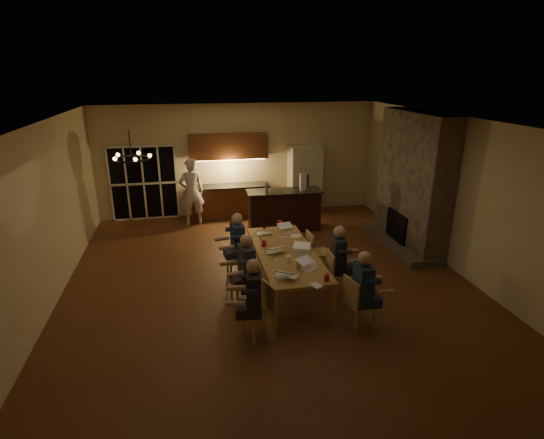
{
  "coord_description": "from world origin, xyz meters",
  "views": [
    {
      "loc": [
        -1.47,
        -7.59,
        4.06
      ],
      "look_at": [
        0.14,
        0.3,
        1.22
      ],
      "focal_mm": 28.0,
      "sensor_mm": 36.0,
      "label": 1
    }
  ],
  "objects_px": {
    "laptop_b": "(310,263)",
    "bar_blender": "(303,182)",
    "chair_left_far": "(238,259)",
    "laptop_e": "(264,229)",
    "mug_back": "(261,237)",
    "chair_right_mid": "(340,274)",
    "chandelier": "(132,159)",
    "plate_near": "(311,264)",
    "refrigerator": "(304,180)",
    "can_silver": "(298,266)",
    "laptop_f": "(287,228)",
    "redcup_mid": "(264,243)",
    "redcup_near": "(327,278)",
    "bar_island": "(284,210)",
    "chair_left_mid": "(244,283)",
    "chair_right_near": "(360,302)",
    "plate_left": "(283,276)",
    "person_right_near": "(362,291)",
    "redcup_far": "(280,223)",
    "laptop_d": "(301,248)",
    "chair_right_far": "(318,252)",
    "person_right_mid": "(338,261)",
    "person_left_near": "(254,300)",
    "chair_left_near": "(258,312)",
    "mug_front": "(289,259)",
    "person_left_far": "(238,245)",
    "laptop_a": "(289,270)",
    "person_left_mid": "(247,270)",
    "plate_far": "(296,236)",
    "dining_table": "(286,270)",
    "can_cola": "(264,226)",
    "standing_person": "(192,192)",
    "laptop_c": "(274,246)",
    "bar_bottle": "(267,187)"
  },
  "relations": [
    {
      "from": "chair_right_far",
      "to": "person_right_mid",
      "type": "xyz_separation_m",
      "value": [
        0.06,
        -0.98,
        0.24
      ]
    },
    {
      "from": "chandelier",
      "to": "plate_near",
      "type": "relative_size",
      "value": 2.62
    },
    {
      "from": "person_right_near",
      "to": "laptop_d",
      "type": "bearing_deg",
      "value": 25.46
    },
    {
      "from": "laptop_b",
      "to": "laptop_f",
      "type": "bearing_deg",
      "value": 58.29
    },
    {
      "from": "laptop_d",
      "to": "chandelier",
      "type": "bearing_deg",
      "value": -149.58
    },
    {
      "from": "plate_left",
      "to": "refrigerator",
      "type": "bearing_deg",
      "value": 70.69
    },
    {
      "from": "chair_right_near",
      "to": "chandelier",
      "type": "xyz_separation_m",
      "value": [
        -3.5,
        1.15,
        2.31
      ]
    },
    {
      "from": "chair_right_far",
      "to": "chandelier",
      "type": "height_order",
      "value": "chandelier"
    },
    {
      "from": "chair_right_near",
      "to": "laptop_b",
      "type": "xyz_separation_m",
      "value": [
        -0.66,
        0.75,
        0.42
      ]
    },
    {
      "from": "chair_right_mid",
      "to": "laptop_b",
      "type": "distance_m",
      "value": 0.85
    },
    {
      "from": "laptop_b",
      "to": "bar_blender",
      "type": "height_order",
      "value": "bar_blender"
    },
    {
      "from": "chair_right_mid",
      "to": "plate_far",
      "type": "relative_size",
      "value": 3.71
    },
    {
      "from": "chair_left_near",
      "to": "chair_right_near",
      "type": "bearing_deg",
      "value": 70.72
    },
    {
      "from": "chair_left_near",
      "to": "dining_table",
      "type": "bearing_deg",
      "value": 133.57
    },
    {
      "from": "mug_back",
      "to": "bar_blender",
      "type": "relative_size",
      "value": 0.23
    },
    {
      "from": "chair_left_near",
      "to": "person_left_near",
      "type": "xyz_separation_m",
      "value": [
        -0.07,
        -0.03,
        0.24
      ]
    },
    {
      "from": "person_right_near",
      "to": "redcup_far",
      "type": "relative_size",
      "value": 11.5
    },
    {
      "from": "can_silver",
      "to": "bar_blender",
      "type": "relative_size",
      "value": 0.27
    },
    {
      "from": "laptop_f",
      "to": "redcup_mid",
      "type": "height_order",
      "value": "laptop_f"
    },
    {
      "from": "can_silver",
      "to": "laptop_b",
      "type": "bearing_deg",
      "value": -14.58
    },
    {
      "from": "person_right_near",
      "to": "laptop_b",
      "type": "bearing_deg",
      "value": 40.96
    },
    {
      "from": "chair_right_far",
      "to": "laptop_b",
      "type": "relative_size",
      "value": 2.78
    },
    {
      "from": "person_right_near",
      "to": "plate_near",
      "type": "xyz_separation_m",
      "value": [
        -0.57,
        1.0,
        0.07
      ]
    },
    {
      "from": "refrigerator",
      "to": "chair_left_mid",
      "type": "distance_m",
      "value": 5.59
    },
    {
      "from": "person_right_mid",
      "to": "standing_person",
      "type": "distance_m",
      "value": 5.19
    },
    {
      "from": "plate_left",
      "to": "person_left_near",
      "type": "bearing_deg",
      "value": -135.11
    },
    {
      "from": "chair_left_mid",
      "to": "bar_bottle",
      "type": "height_order",
      "value": "bar_bottle"
    },
    {
      "from": "chair_right_near",
      "to": "mug_front",
      "type": "bearing_deg",
      "value": 28.6
    },
    {
      "from": "mug_back",
      "to": "chair_right_mid",
      "type": "bearing_deg",
      "value": -44.81
    },
    {
      "from": "person_left_mid",
      "to": "person_right_mid",
      "type": "xyz_separation_m",
      "value": [
        1.74,
        0.07,
        0.0
      ]
    },
    {
      "from": "redcup_mid",
      "to": "redcup_far",
      "type": "relative_size",
      "value": 1.0
    },
    {
      "from": "person_left_far",
      "to": "redcup_far",
      "type": "relative_size",
      "value": 11.5
    },
    {
      "from": "person_right_near",
      "to": "laptop_a",
      "type": "bearing_deg",
      "value": 62.66
    },
    {
      "from": "chair_left_far",
      "to": "laptop_f",
      "type": "relative_size",
      "value": 2.78
    },
    {
      "from": "chandelier",
      "to": "plate_left",
      "type": "distance_m",
      "value": 3.11
    },
    {
      "from": "chandelier",
      "to": "plate_near",
      "type": "xyz_separation_m",
      "value": [
        2.92,
        -0.22,
        -1.99
      ]
    },
    {
      "from": "chair_left_mid",
      "to": "plate_left",
      "type": "distance_m",
      "value": 0.83
    },
    {
      "from": "laptop_f",
      "to": "can_cola",
      "type": "xyz_separation_m",
      "value": [
        -0.43,
        0.36,
        -0.05
      ]
    },
    {
      "from": "chair_left_far",
      "to": "laptop_e",
      "type": "relative_size",
      "value": 2.78
    },
    {
      "from": "laptop_e",
      "to": "plate_far",
      "type": "bearing_deg",
      "value": 150.83
    },
    {
      "from": "chair_right_near",
      "to": "person_left_near",
      "type": "bearing_deg",
      "value": 79.21
    },
    {
      "from": "person_left_near",
      "to": "chandelier",
      "type": "xyz_separation_m",
      "value": [
        -1.72,
        1.16,
        2.06
      ]
    },
    {
      "from": "redcup_near",
      "to": "bar_island",
      "type": "bearing_deg",
      "value": 86.1
    },
    {
      "from": "refrigerator",
      "to": "can_silver",
      "type": "bearing_deg",
      "value": -106.85
    },
    {
      "from": "chair_right_mid",
      "to": "person_left_near",
      "type": "xyz_separation_m",
      "value": [
        -1.81,
        -1.05,
        0.24
      ]
    },
    {
      "from": "redcup_mid",
      "to": "plate_left",
      "type": "relative_size",
      "value": 0.43
    },
    {
      "from": "person_left_far",
      "to": "chandelier",
      "type": "height_order",
      "value": "chandelier"
    },
    {
      "from": "laptop_f",
      "to": "dining_table",
      "type": "bearing_deg",
      "value": -115.45
    },
    {
      "from": "laptop_c",
      "to": "bar_bottle",
      "type": "relative_size",
      "value": 1.33
    },
    {
      "from": "laptop_e",
      "to": "chair_left_mid",
      "type": "bearing_deg",
      "value": 62.39
    }
  ]
}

